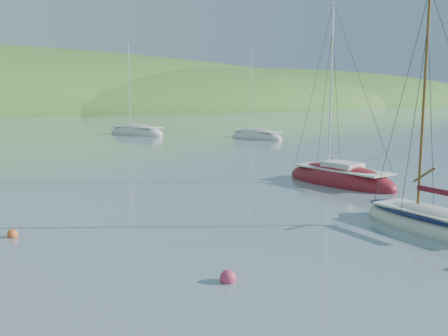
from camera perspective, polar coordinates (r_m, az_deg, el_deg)
ground at (r=18.35m, az=13.43°, el=-9.57°), size 700.00×700.00×0.00m
daysailer_white at (r=22.77m, az=22.79°, el=-5.88°), size 3.41×7.16×10.59m
sloop_red at (r=32.37m, az=13.12°, el=-1.38°), size 2.88×8.24×12.16m
distant_sloop_b at (r=71.58m, az=-9.98°, el=3.94°), size 6.24×10.27×13.82m
distant_sloop_d at (r=64.55m, az=3.70°, el=3.56°), size 3.64×8.81×12.30m
mooring_buoys at (r=19.70m, az=7.96°, el=-7.81°), size 22.97×13.10×0.50m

